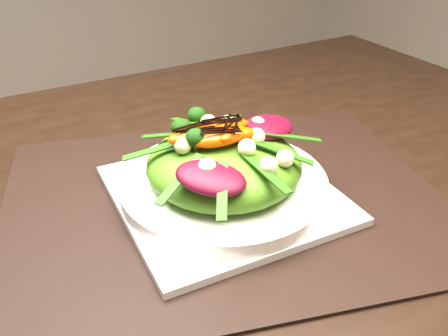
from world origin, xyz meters
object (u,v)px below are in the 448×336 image
lettuce_mound (224,164)px  orange_segment (211,126)px  placemat (224,199)px  salad_bowl (224,185)px  plate_base (224,194)px  dining_table (120,219)px

lettuce_mound → orange_segment: bearing=92.7°
placemat → salad_bowl: size_ratio=2.12×
plate_base → orange_segment: orange_segment is taller
dining_table → placemat: 0.14m
dining_table → plate_base: bearing=-23.9°
placemat → orange_segment: bearing=92.7°
plate_base → salad_bowl: bearing=0.0°
placemat → lettuce_mound: (-0.00, -0.00, 0.05)m
placemat → plate_base: (0.00, -0.00, 0.01)m
plate_base → orange_segment: size_ratio=3.95×
plate_base → lettuce_mound: bearing=180.0°
dining_table → placemat: (0.12, -0.06, 0.02)m
dining_table → plate_base: size_ratio=6.08×
lettuce_mound → orange_segment: size_ratio=2.90×
dining_table → lettuce_mound: size_ratio=8.30×
plate_base → orange_segment: (-0.00, 0.03, 0.08)m
placemat → plate_base: plate_base is taller
lettuce_mound → salad_bowl: bearing=0.0°
dining_table → placemat: dining_table is taller
salad_bowl → orange_segment: (-0.00, 0.03, 0.07)m
plate_base → salad_bowl: salad_bowl is taller
placemat → plate_base: 0.01m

